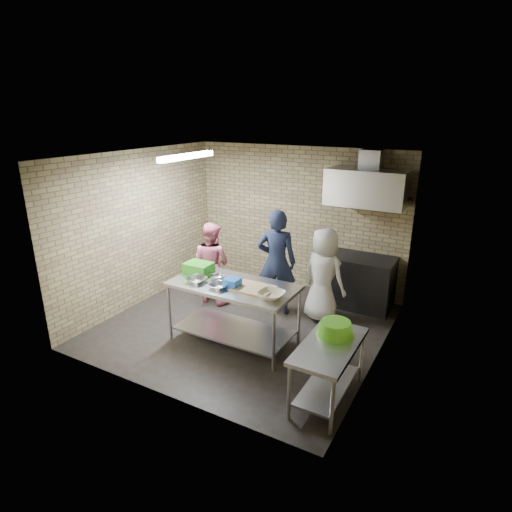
{
  "coord_description": "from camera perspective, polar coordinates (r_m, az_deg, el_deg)",
  "views": [
    {
      "loc": [
        3.15,
        -5.28,
        3.32
      ],
      "look_at": [
        0.1,
        0.2,
        1.15
      ],
      "focal_mm": 29.83,
      "sensor_mm": 36.0,
      "label": 1
    }
  ],
  "objects": [
    {
      "name": "ceramic_bowl",
      "position": [
        5.71,
        2.08,
        -5.24
      ],
      "size": [
        0.36,
        0.36,
        0.09
      ],
      "primitive_type": "imported",
      "rotation": [
        0.0,
        0.0,
        -0.02
      ],
      "color": "beige",
      "rests_on": "prep_table"
    },
    {
      "name": "fluorescent_fixture",
      "position": [
        6.75,
        -9.26,
        13.06
      ],
      "size": [
        0.1,
        1.25,
        0.08
      ],
      "primitive_type": "cube",
      "color": "white",
      "rests_on": "ceiling"
    },
    {
      "name": "woman_white",
      "position": [
        6.95,
        9.04,
        -2.57
      ],
      "size": [
        0.88,
        0.7,
        1.57
      ],
      "primitive_type": "imported",
      "rotation": [
        0.0,
        0.0,
        2.84
      ],
      "color": "silver",
      "rests_on": "floor"
    },
    {
      "name": "wall_shelf",
      "position": [
        7.46,
        17.11,
        7.42
      ],
      "size": [
        0.8,
        0.2,
        0.04
      ],
      "primitive_type": "cube",
      "color": "#3F2B19",
      "rests_on": "back_wall"
    },
    {
      "name": "mixing_bowl_b",
      "position": [
        6.35,
        -5.16,
        -2.84
      ],
      "size": [
        0.23,
        0.23,
        0.07
      ],
      "primitive_type": "imported",
      "rotation": [
        0.0,
        0.0,
        -0.02
      ],
      "color": "silver",
      "rests_on": "prep_table"
    },
    {
      "name": "floor",
      "position": [
        6.99,
        -1.53,
        -9.28
      ],
      "size": [
        4.2,
        4.2,
        0.0
      ],
      "primitive_type": "plane",
      "color": "black",
      "rests_on": "ground"
    },
    {
      "name": "mixing_bowl_a",
      "position": [
        6.27,
        -7.95,
        -3.23
      ],
      "size": [
        0.3,
        0.3,
        0.07
      ],
      "primitive_type": "imported",
      "rotation": [
        0.0,
        0.0,
        -0.02
      ],
      "color": "silver",
      "rests_on": "prep_table"
    },
    {
      "name": "bottle_green",
      "position": [
        7.41,
        18.32,
        7.98
      ],
      "size": [
        0.06,
        0.06,
        0.15
      ],
      "primitive_type": "cylinder",
      "color": "green",
      "rests_on": "wall_shelf"
    },
    {
      "name": "man_navy",
      "position": [
        7.1,
        2.77,
        -0.84
      ],
      "size": [
        0.76,
        0.62,
        1.81
      ],
      "primitive_type": "imported",
      "rotation": [
        0.0,
        0.0,
        3.47
      ],
      "color": "black",
      "rests_on": "floor"
    },
    {
      "name": "blue_tub",
      "position": [
        6.04,
        -3.21,
        -3.63
      ],
      "size": [
        0.21,
        0.21,
        0.13
      ],
      "primitive_type": "cube",
      "color": "blue",
      "rests_on": "prep_table"
    },
    {
      "name": "right_wall",
      "position": [
        5.73,
        16.73,
        -1.87
      ],
      "size": [
        0.06,
        4.0,
        2.7
      ],
      "primitive_type": "cube",
      "color": "tan",
      "rests_on": "ground"
    },
    {
      "name": "cutting_board",
      "position": [
        5.98,
        -0.35,
        -4.37
      ],
      "size": [
        0.57,
        0.43,
        0.03
      ],
      "primitive_type": "cube",
      "color": "#D8B17C",
      "rests_on": "prep_table"
    },
    {
      "name": "back_wall",
      "position": [
        8.18,
        5.56,
        5.05
      ],
      "size": [
        4.2,
        0.06,
        2.7
      ],
      "primitive_type": "cube",
      "color": "tan",
      "rests_on": "ground"
    },
    {
      "name": "ceiling",
      "position": [
        6.18,
        -1.76,
        13.31
      ],
      "size": [
        4.2,
        4.2,
        0.0
      ],
      "primitive_type": "plane",
      "rotation": [
        3.14,
        0.0,
        0.0
      ],
      "color": "black",
      "rests_on": "ground"
    },
    {
      "name": "range_hood",
      "position": [
        7.31,
        14.61,
        8.87
      ],
      "size": [
        1.3,
        0.6,
        0.6
      ],
      "primitive_type": "cube",
      "color": "silver",
      "rests_on": "back_wall"
    },
    {
      "name": "stove",
      "position": [
        7.72,
        13.5,
        -3.31
      ],
      "size": [
        1.2,
        0.7,
        0.9
      ],
      "primitive_type": "cube",
      "color": "black",
      "rests_on": "floor"
    },
    {
      "name": "front_wall",
      "position": [
        4.96,
        -13.56,
        -4.91
      ],
      "size": [
        4.2,
        0.06,
        2.7
      ],
      "primitive_type": "cube",
      "color": "tan",
      "rests_on": "ground"
    },
    {
      "name": "woman_pink",
      "position": [
        7.61,
        -5.98,
        -0.88
      ],
      "size": [
        0.76,
        0.61,
        1.47
      ],
      "primitive_type": "imported",
      "rotation": [
        0.0,
        0.0,
        3.06
      ],
      "color": "pink",
      "rests_on": "floor"
    },
    {
      "name": "left_wall",
      "position": [
        7.71,
        -15.22,
        3.59
      ],
      "size": [
        0.06,
        4.0,
        2.7
      ],
      "primitive_type": "cube",
      "color": "tan",
      "rests_on": "ground"
    },
    {
      "name": "side_counter",
      "position": [
        5.29,
        9.6,
        -15.06
      ],
      "size": [
        0.6,
        1.2,
        0.75
      ],
      "primitive_type": "cube",
      "color": "silver",
      "rests_on": "floor"
    },
    {
      "name": "prep_table",
      "position": [
        6.36,
        -3.02,
        -7.64
      ],
      "size": [
        1.85,
        0.93,
        0.93
      ],
      "primitive_type": "cube",
      "color": "silver",
      "rests_on": "floor"
    },
    {
      "name": "green_crate",
      "position": [
        6.6,
        -7.71,
        -1.61
      ],
      "size": [
        0.41,
        0.31,
        0.16
      ],
      "primitive_type": "cube",
      "color": "green",
      "rests_on": "prep_table"
    },
    {
      "name": "hood_duct",
      "position": [
        7.4,
        15.21,
        12.46
      ],
      "size": [
        0.35,
        0.3,
        0.3
      ],
      "primitive_type": "cube",
      "color": "#A5A8AD",
      "rests_on": "back_wall"
    },
    {
      "name": "bottle_red",
      "position": [
        7.49,
        15.32,
        8.5
      ],
      "size": [
        0.07,
        0.07,
        0.18
      ],
      "primitive_type": "cylinder",
      "color": "#B22619",
      "rests_on": "wall_shelf"
    },
    {
      "name": "green_basin",
      "position": [
        5.26,
        10.61,
        -9.47
      ],
      "size": [
        0.46,
        0.46,
        0.17
      ],
      "primitive_type": null,
      "color": "#59C626",
      "rests_on": "side_counter"
    },
    {
      "name": "mixing_bowl_c",
      "position": [
        6.04,
        -5.02,
        -4.03
      ],
      "size": [
        0.27,
        0.27,
        0.07
      ],
      "primitive_type": "imported",
      "rotation": [
        0.0,
        0.0,
        -0.02
      ],
      "color": "silver",
      "rests_on": "prep_table"
    }
  ]
}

